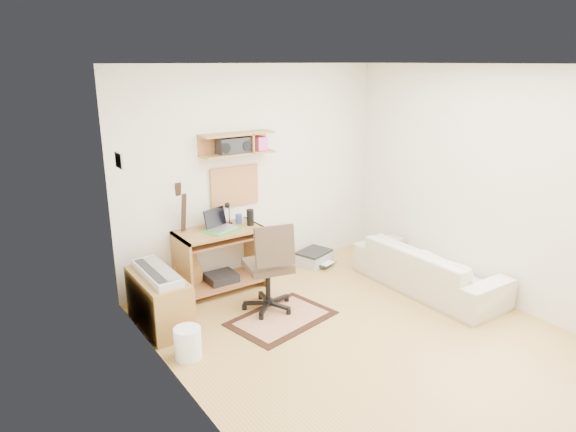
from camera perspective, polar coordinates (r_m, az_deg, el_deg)
floor at (r=5.31m, az=7.95°, el=-12.94°), size 3.60×4.00×0.01m
ceiling at (r=4.61m, az=9.32°, el=16.47°), size 3.60×4.00×0.01m
back_wall at (r=6.37m, az=-3.75°, el=4.88°), size 3.60×0.01×2.60m
left_wall at (r=3.86m, az=-11.60°, el=-3.53°), size 0.01×4.00×2.60m
right_wall at (r=6.14m, az=21.10°, el=3.32°), size 0.01×4.00×2.60m
wall_shelf at (r=6.04m, az=-5.66°, el=8.03°), size 0.90×0.25×0.26m
cork_board at (r=6.23m, az=-5.98°, el=3.33°), size 0.64×0.03×0.49m
wall_photo at (r=5.13m, az=-18.35°, el=5.91°), size 0.02×0.20×0.15m
desk at (r=6.10m, az=-7.54°, el=-4.88°), size 1.00×0.55×0.75m
laptop at (r=5.93m, az=-7.41°, el=-0.42°), size 0.41×0.41×0.24m
speaker at (r=6.07m, az=-4.24°, el=-0.15°), size 0.09×0.09×0.19m
desk_lamp at (r=6.14m, az=-6.58°, el=0.37°), size 0.09×0.09×0.27m
pencil_cup at (r=6.18m, az=-5.53°, el=-0.29°), size 0.08×0.08×0.11m
boombox at (r=6.01m, az=-6.15°, el=7.78°), size 0.38×0.17×0.20m
rug at (r=5.53m, az=-0.72°, el=-11.34°), size 1.19×0.91×0.01m
task_chair at (r=5.52m, az=-2.27°, el=-5.54°), size 0.63×0.63×1.04m
cabinet at (r=5.45m, az=-14.22°, el=-9.16°), size 0.40×0.90×0.55m
music_keyboard at (r=5.33m, az=-14.46°, el=-6.15°), size 0.26×0.82×0.07m
guitar at (r=5.98m, az=-11.34°, el=-2.64°), size 0.36×0.23×1.32m
waste_basket at (r=4.90m, az=-11.12°, el=-13.74°), size 0.32×0.32×0.30m
printer at (r=6.91m, az=2.91°, el=-4.66°), size 0.54×0.48×0.17m
sofa at (r=6.28m, az=15.43°, el=-4.83°), size 0.54×1.86×0.73m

